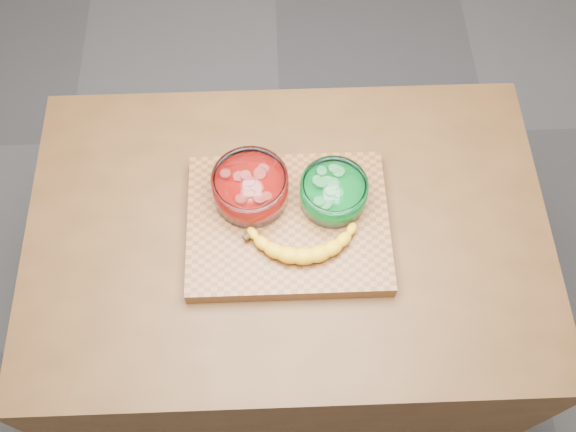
{
  "coord_description": "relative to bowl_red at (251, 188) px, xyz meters",
  "views": [
    {
      "loc": [
        -0.02,
        -0.65,
        2.21
      ],
      "look_at": [
        0.0,
        0.0,
        0.96
      ],
      "focal_mm": 40.0,
      "sensor_mm": 36.0,
      "label": 1
    }
  ],
  "objects": [
    {
      "name": "bowl_green",
      "position": [
        0.18,
        -0.02,
        -0.0
      ],
      "size": [
        0.15,
        0.15,
        0.07
      ],
      "color": "white",
      "rests_on": "cutting_board"
    },
    {
      "name": "bowl_red",
      "position": [
        0.0,
        0.0,
        0.0
      ],
      "size": [
        0.17,
        0.17,
        0.08
      ],
      "color": "white",
      "rests_on": "cutting_board"
    },
    {
      "name": "ground",
      "position": [
        0.08,
        -0.06,
        -0.98
      ],
      "size": [
        3.5,
        3.5,
        0.0
      ],
      "primitive_type": "plane",
      "color": "#4F4F53",
      "rests_on": "ground"
    },
    {
      "name": "banana",
      "position": [
        0.11,
        -0.13,
        -0.02
      ],
      "size": [
        0.28,
        0.12,
        0.04
      ],
      "primitive_type": null,
      "color": "gold",
      "rests_on": "cutting_board"
    },
    {
      "name": "cutting_board",
      "position": [
        0.08,
        -0.06,
        -0.06
      ],
      "size": [
        0.45,
        0.35,
        0.04
      ],
      "primitive_type": "cube",
      "color": "brown",
      "rests_on": "counter"
    },
    {
      "name": "counter",
      "position": [
        0.08,
        -0.06,
        -0.53
      ],
      "size": [
        1.2,
        0.8,
        0.9
      ],
      "primitive_type": "cube",
      "color": "#513218",
      "rests_on": "ground"
    }
  ]
}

